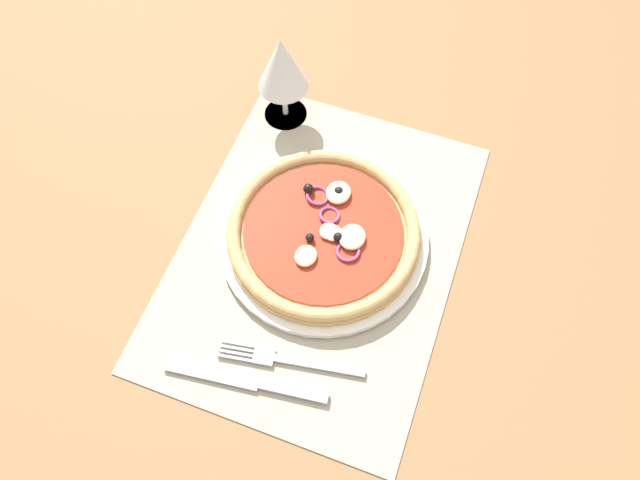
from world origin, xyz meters
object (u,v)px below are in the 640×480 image
pizza (325,232)px  fork (283,359)px  wine_glass (282,66)px  knife (244,380)px  plate (325,238)px

pizza → fork: (-17.32, -0.82, -1.90)cm
fork → wine_glass: bearing=-78.7°
knife → plate: bearing=-104.2°
pizza → knife: pizza is taller
knife → wine_glass: 41.95cm
fork → knife: knife is taller
wine_glass → knife: bearing=-165.3°
pizza → fork: 17.44cm
pizza → wine_glass: size_ratio=1.72×
wine_glass → fork: bearing=-158.9°
pizza → knife: bearing=173.1°
pizza → plate: bearing=154.2°
fork → wine_glass: 39.34cm
fork → pizza: bearing=-97.2°
plate → fork: plate is taller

